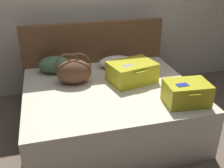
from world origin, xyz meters
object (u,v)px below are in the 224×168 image
Objects in this scene: hard_case_large at (132,72)px; pillow_near_headboard at (55,65)px; pillow_center_head at (116,62)px; bed at (109,109)px; duffel_bag at (74,71)px; hard_case_medium at (187,93)px.

hard_case_large reaches higher than pillow_near_headboard.
pillow_near_headboard is 0.91× the size of pillow_center_head.
bed is at bearing -46.41° from pillow_near_headboard.
duffel_bag is 0.97× the size of pillow_center_head.
pillow_near_headboard is at bearing 142.56° from hard_case_medium.
hard_case_medium is 1.00× the size of pillow_center_head.
duffel_bag reaches higher than bed.
hard_case_medium is (0.36, -0.61, -0.01)m from hard_case_large.
hard_case_medium reaches higher than pillow_center_head.
duffel_bag is at bearing 148.84° from hard_case_medium.
pillow_near_headboard is (-1.20, 1.09, -0.01)m from hard_case_medium.
hard_case_large is at bearing -82.04° from pillow_center_head.
pillow_center_head reaches higher than bed.
hard_case_medium is 1.16m from pillow_center_head.
pillow_center_head is (0.23, 0.56, 0.35)m from bed.
bed is 4.58× the size of pillow_near_headboard.
hard_case_medium is at bearing -68.50° from pillow_center_head.
pillow_near_headboard is at bearing 178.83° from pillow_center_head.
duffel_bag reaches higher than pillow_near_headboard.
pillow_center_head is (-0.06, 0.46, -0.05)m from hard_case_large.
duffel_bag is at bearing 148.60° from bed.
pillow_center_head is at bearing -1.17° from pillow_near_headboard.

